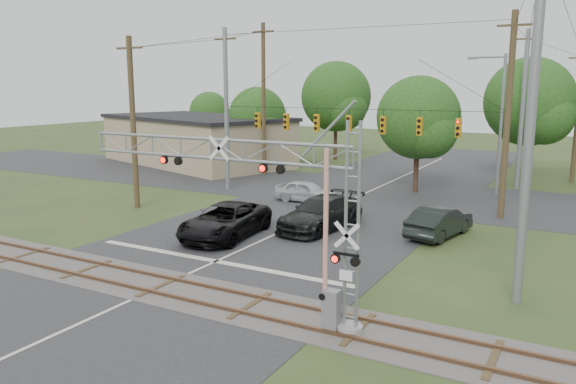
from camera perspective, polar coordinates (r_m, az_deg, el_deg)
The scene contains 14 objects.
ground at distance 20.74m, azimuth -16.47°, elevation -10.92°, with size 160.00×160.00×0.00m, color #2A411E.
road_main at distance 28.24m, azimuth -1.91°, elevation -4.63°, with size 14.00×90.00×0.02m, color #242426.
road_cross at distance 40.59m, azimuth 8.26°, elevation 0.03°, with size 90.00×12.00×0.02m, color #242426.
railroad_track at distance 22.07m, azimuth -12.75°, elevation -9.31°, with size 90.00×3.20×0.17m.
crossing_gantry at distance 17.96m, azimuth -2.71°, elevation -0.22°, with size 10.71×0.83×6.52m.
traffic_signal_span at distance 35.88m, azimuth 7.54°, elevation 7.67°, with size 19.34×0.36×11.50m.
pickup_black at distance 28.29m, azimuth -6.40°, elevation -2.93°, with size 2.78×6.03×1.68m, color black.
car_dark at distance 29.69m, azimuth 3.36°, elevation -2.18°, with size 2.41×5.94×1.72m, color black.
sedan_silver at distance 36.62m, azimuth 1.85°, elevation 0.07°, with size 1.66×4.13×1.41m, color #B0B4B8.
suv_dark at distance 29.25m, azimuth 15.14°, elevation -2.91°, with size 1.64×4.70×1.55m, color black.
commercial_building at distance 55.53m, azimuth -9.40°, elevation 5.28°, with size 21.84×15.74×4.61m.
streetlight at distance 40.94m, azimuth 20.60°, elevation 7.11°, with size 2.56×0.27×9.59m.
utility_poles at distance 37.32m, azimuth 10.89°, elevation 8.05°, with size 25.31×28.80×12.51m.
treeline at distance 50.01m, azimuth 14.95°, elevation 8.27°, with size 56.27×21.09×9.89m.
Camera 1 is at (13.97, -13.36, 7.52)m, focal length 35.00 mm.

